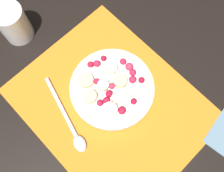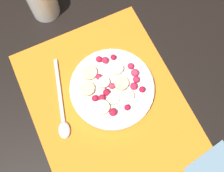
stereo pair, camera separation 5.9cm
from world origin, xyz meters
name	(u,v)px [view 1 (the left image)]	position (x,y,z in m)	size (l,w,h in m)	color
ground_plane	(111,104)	(0.00, 0.00, 0.00)	(3.00, 3.00, 0.00)	black
placemat	(111,104)	(0.00, 0.00, 0.00)	(0.45, 0.36, 0.01)	orange
fruit_bowl	(112,88)	(0.02, -0.03, 0.02)	(0.21, 0.21, 0.05)	white
spoon	(72,128)	(0.02, 0.11, 0.01)	(0.21, 0.07, 0.01)	#B2B2B7
drinking_glass	(13,24)	(0.32, 0.04, 0.05)	(0.08, 0.08, 0.10)	white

